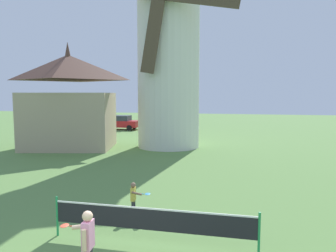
{
  "coord_description": "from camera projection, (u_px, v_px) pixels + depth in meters",
  "views": [
    {
      "loc": [
        2.56,
        -5.23,
        3.87
      ],
      "look_at": [
        0.42,
        4.36,
        2.9
      ],
      "focal_mm": 34.1,
      "sensor_mm": 36.0,
      "label": 1
    }
  ],
  "objects": [
    {
      "name": "tennis_net",
      "position": [
        151.0,
        220.0,
        8.15
      ],
      "size": [
        5.4,
        0.06,
        1.1
      ],
      "color": "#238E4C",
      "rests_on": "ground_plane"
    },
    {
      "name": "chapel",
      "position": [
        69.0,
        103.0,
        22.97
      ],
      "size": [
        7.13,
        5.85,
        7.6
      ],
      "color": "tan",
      "rests_on": "ground_plane"
    },
    {
      "name": "windmill",
      "position": [
        168.0,
        51.0,
        23.11
      ],
      "size": [
        10.25,
        5.23,
        15.46
      ],
      "color": "silver",
      "rests_on": "ground_plane"
    },
    {
      "name": "parked_car_mustard",
      "position": [
        166.0,
        123.0,
        34.11
      ],
      "size": [
        4.23,
        2.0,
        1.56
      ],
      "color": "#999919",
      "rests_on": "ground_plane"
    },
    {
      "name": "player_far",
      "position": [
        134.0,
        197.0,
        10.18
      ],
      "size": [
        0.69,
        0.41,
        1.08
      ],
      "color": "#333338",
      "rests_on": "ground_plane"
    },
    {
      "name": "parked_car_red",
      "position": [
        119.0,
        122.0,
        35.45
      ],
      "size": [
        4.36,
        1.88,
        1.56
      ],
      "color": "red",
      "rests_on": "ground_plane"
    },
    {
      "name": "player_near",
      "position": [
        87.0,
        241.0,
        6.66
      ],
      "size": [
        0.82,
        0.51,
        1.47
      ],
      "color": "#333338",
      "rests_on": "ground_plane"
    }
  ]
}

